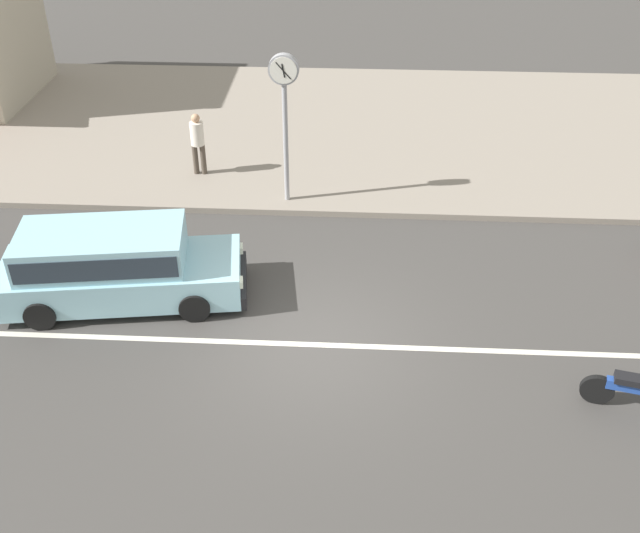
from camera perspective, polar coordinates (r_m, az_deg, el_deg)
ground_plane at (r=13.93m, az=-0.34°, el=-5.99°), size 160.00×160.00×0.00m
lane_centre_stripe at (r=13.92m, az=-0.34°, el=-5.98°), size 50.40×0.14×0.01m
kerb_strip at (r=22.22m, az=1.16°, el=10.45°), size 68.00×10.00×0.15m
minivan_pale_blue_4 at (r=15.13m, az=-15.49°, el=0.23°), size 4.97×2.37×1.56m
street_clock at (r=17.13m, az=-2.73°, el=13.07°), size 0.68×0.22×3.58m
pedestrian_mid_kerb at (r=19.31m, az=-9.32°, el=9.53°), size 0.34×0.34×1.62m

